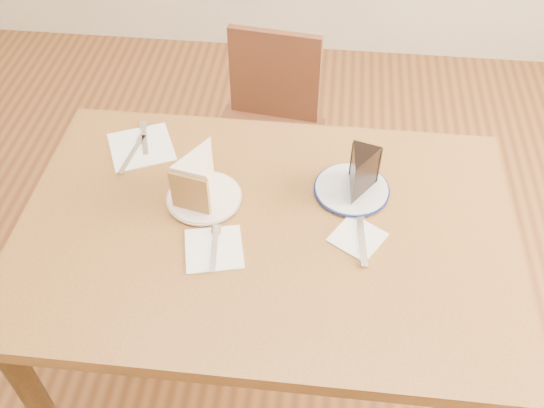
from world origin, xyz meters
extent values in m
plane|color=#492913|center=(0.00, 0.00, 0.00)|extent=(4.00, 4.00, 0.00)
cube|color=#523316|center=(0.00, 0.00, 0.73)|extent=(1.20, 0.80, 0.04)
cylinder|color=black|center=(-0.54, 0.34, 0.35)|extent=(0.06, 0.06, 0.71)
cylinder|color=black|center=(0.54, 0.34, 0.35)|extent=(0.06, 0.06, 0.71)
cube|color=#381B10|center=(-0.09, 0.67, 0.41)|extent=(0.43, 0.43, 0.04)
cylinder|color=#381B10|center=(0.09, 0.81, 0.20)|extent=(0.03, 0.03, 0.39)
cylinder|color=#381B10|center=(-0.23, 0.85, 0.20)|extent=(0.03, 0.03, 0.39)
cylinder|color=#381B10|center=(0.05, 0.49, 0.20)|extent=(0.03, 0.03, 0.39)
cylinder|color=#381B10|center=(-0.27, 0.53, 0.20)|extent=(0.03, 0.03, 0.39)
cube|color=#381B10|center=(-0.07, 0.84, 0.61)|extent=(0.33, 0.07, 0.35)
cylinder|color=white|center=(-0.16, 0.07, 0.76)|extent=(0.18, 0.18, 0.01)
cylinder|color=silver|center=(0.21, 0.14, 0.76)|extent=(0.18, 0.18, 0.01)
cube|color=white|center=(-0.11, -0.08, 0.75)|extent=(0.16, 0.16, 0.00)
cube|color=white|center=(0.22, -0.01, 0.75)|extent=(0.15, 0.15, 0.00)
cube|color=white|center=(-0.37, 0.25, 0.75)|extent=(0.22, 0.22, 0.00)
cube|color=silver|center=(-0.11, -0.09, 0.76)|extent=(0.03, 0.14, 0.00)
cube|color=silver|center=(0.23, -0.02, 0.76)|extent=(0.03, 0.17, 0.00)
cube|color=silver|center=(-0.37, 0.28, 0.76)|extent=(0.06, 0.14, 0.00)
cube|color=silver|center=(-0.39, 0.21, 0.76)|extent=(0.04, 0.16, 0.00)
camera|label=1|loc=(0.12, -0.96, 1.85)|focal=40.00mm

